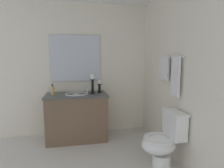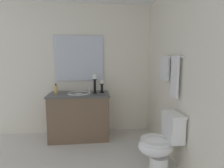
# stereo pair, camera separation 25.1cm
# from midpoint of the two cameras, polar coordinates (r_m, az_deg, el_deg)

# --- Properties ---
(wall_back) EXTENTS (2.59, 0.04, 2.45)m
(wall_back) POSITION_cam_midpoint_polar(r_m,az_deg,el_deg) (2.66, 17.44, 2.89)
(wall_back) COLOR silver
(wall_back) RESTS_ON ground
(wall_left) EXTENTS (0.04, 2.98, 2.45)m
(wall_left) POSITION_cam_midpoint_polar(r_m,az_deg,el_deg) (3.63, -14.64, 4.16)
(wall_left) COLOR silver
(wall_left) RESTS_ON ground
(vanity_cabinet) EXTENTS (0.58, 1.07, 0.82)m
(vanity_cabinet) POSITION_cam_midpoint_polar(r_m,az_deg,el_deg) (3.45, -12.75, -9.71)
(vanity_cabinet) COLOR brown
(vanity_cabinet) RESTS_ON ground
(sink_basin) EXTENTS (0.40, 0.40, 0.24)m
(sink_basin) POSITION_cam_midpoint_polar(r_m,az_deg,el_deg) (3.36, -12.92, -3.66)
(sink_basin) COLOR white
(sink_basin) RESTS_ON vanity_cabinet
(mirror) EXTENTS (0.02, 0.90, 0.84)m
(mirror) POSITION_cam_midpoint_polar(r_m,az_deg,el_deg) (3.58, -13.12, 7.63)
(mirror) COLOR silver
(candle_holder_tall) EXTENTS (0.09, 0.09, 0.23)m
(candle_holder_tall) POSITION_cam_midpoint_polar(r_m,az_deg,el_deg) (3.40, -5.98, -0.71)
(candle_holder_tall) COLOR black
(candle_holder_tall) RESTS_ON vanity_cabinet
(candle_holder_short) EXTENTS (0.09, 0.09, 0.34)m
(candle_holder_short) POSITION_cam_midpoint_polar(r_m,az_deg,el_deg) (3.32, -8.13, 0.16)
(candle_holder_short) COLOR black
(candle_holder_short) RESTS_ON vanity_cabinet
(soap_bottle) EXTENTS (0.06, 0.06, 0.18)m
(soap_bottle) POSITION_cam_midpoint_polar(r_m,az_deg,el_deg) (3.43, -19.74, -1.78)
(soap_bottle) COLOR #E5B259
(soap_bottle) RESTS_ON vanity_cabinet
(toilet) EXTENTS (0.39, 0.54, 0.75)m
(toilet) POSITION_cam_midpoint_polar(r_m,az_deg,el_deg) (2.61, 12.64, -16.55)
(toilet) COLOR white
(toilet) RESTS_ON ground
(towel_bar) EXTENTS (0.68, 0.02, 0.02)m
(towel_bar) POSITION_cam_midpoint_polar(r_m,az_deg,el_deg) (2.75, 15.10, 7.86)
(towel_bar) COLOR silver
(towel_near_vanity) EXTENTS (0.28, 0.03, 0.36)m
(towel_near_vanity) POSITION_cam_midpoint_polar(r_m,az_deg,el_deg) (2.90, 13.18, 4.77)
(towel_near_vanity) COLOR white
(towel_near_vanity) RESTS_ON towel_bar
(towel_center) EXTENTS (0.19, 0.03, 0.55)m
(towel_center) POSITION_cam_midpoint_polar(r_m,az_deg,el_deg) (2.60, 16.21, 2.27)
(towel_center) COLOR white
(towel_center) RESTS_ON towel_bar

